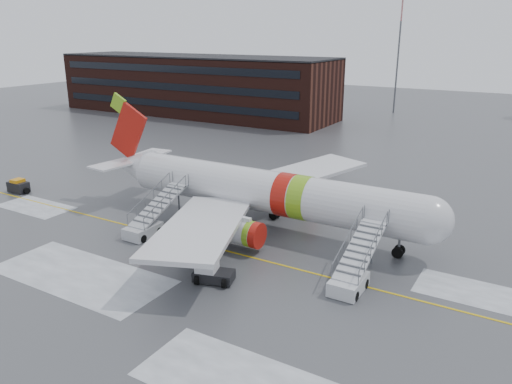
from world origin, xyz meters
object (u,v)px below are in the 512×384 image
Objects in this scene: airliner at (258,191)px; airstair_fwd at (353,273)px; pushback_tug at (211,272)px; baggage_tractor at (18,187)px; airstair_aft at (149,222)px.

airstair_fwd is at bearing -29.63° from airliner.
pushback_tug is (-8.96, -4.39, -0.35)m from airstair_fwd.
baggage_tractor is at bearing 177.64° from airstair_fwd.
airstair_fwd is 39.66m from baggage_tractor.
airstair_aft reaches higher than pushback_tug.
pushback_tug is at bearing -76.96° from airliner.
airstair_fwd and airstair_aft have the same top height.
baggage_tractor is at bearing 175.49° from airstair_aft.
airstair_aft is at bearing -4.51° from baggage_tractor.
airstair_aft reaches higher than baggage_tractor.
airliner is at bearing 41.48° from airstair_aft.
baggage_tractor is (-30.66, 6.03, -0.07)m from pushback_tug.
airstair_aft is (-7.39, -6.54, -2.35)m from airliner.
airstair_fwd is (11.49, -6.54, -2.35)m from airliner.
airstair_aft is at bearing 180.00° from airstair_fwd.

